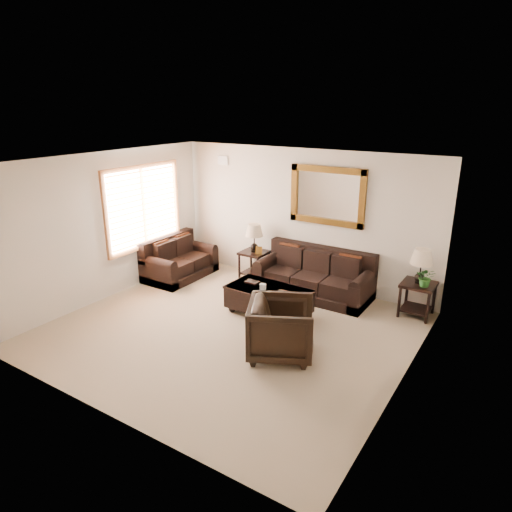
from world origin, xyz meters
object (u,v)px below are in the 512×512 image
Objects in this scene: loveseat at (178,262)px; coffee_table at (269,298)px; end_table_left at (254,243)px; armchair at (281,326)px; sofa at (315,278)px; end_table_right at (420,273)px.

loveseat reaches higher than coffee_table.
end_table_left reaches higher than armchair.
end_table_right reaches higher than sofa.
loveseat is at bearing -166.74° from sofa.
end_table_right is at bearing 34.15° from coffee_table.
end_table_right is (3.33, -0.01, 0.03)m from end_table_left.
coffee_table is at bearing -102.01° from loveseat.
end_table_left is 0.96× the size of end_table_right.
sofa reaches higher than loveseat.
armchair reaches higher than loveseat.
armchair is at bearing -50.18° from end_table_left.
coffee_table is 1.56× the size of armchair.
sofa is 1.52m from end_table_left.
armchair is at bearing -115.27° from loveseat.
sofa reaches higher than coffee_table.
coffee_table is at bearing 12.17° from armchair.
end_table_right is 0.83× the size of coffee_table.
sofa is 1.49× the size of coffee_table.
loveseat is at bearing 170.70° from coffee_table.
end_table_left is at bearing 133.47° from coffee_table.
sofa is 2.35m from armchair.
loveseat is 3.77m from armchair.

